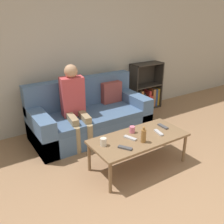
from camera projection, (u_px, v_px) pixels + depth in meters
ground_plane at (184, 222)px, 2.43m from camera, size 22.00×22.00×0.00m
wall_back at (64, 50)px, 4.06m from camera, size 12.00×0.06×2.60m
couch at (90, 117)px, 4.07m from camera, size 1.88×0.87×0.88m
bookshelf at (145, 92)px, 5.11m from camera, size 0.67×0.28×0.94m
coffee_table at (139, 140)px, 3.16m from camera, size 1.25×0.58×0.43m
person_adult at (74, 100)px, 3.71m from camera, size 0.39×0.64×1.19m
cup_near at (103, 142)px, 2.94m from camera, size 0.08×0.08×0.10m
cup_far at (132, 130)px, 3.25m from camera, size 0.07×0.07×0.09m
tv_remote_0 at (130, 138)px, 3.10m from camera, size 0.10×0.18×0.02m
tv_remote_1 at (159, 133)px, 3.24m from camera, size 0.08×0.18×0.02m
tv_remote_2 at (125, 148)px, 2.88m from camera, size 0.13×0.17×0.02m
tv_remote_3 at (163, 126)px, 3.41m from camera, size 0.05×0.17×0.02m
bottle at (144, 136)px, 3.00m from camera, size 0.06×0.06×0.20m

